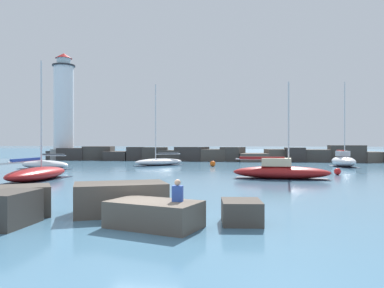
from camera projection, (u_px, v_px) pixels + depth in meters
ground_plane at (140, 227)px, 12.77m from camera, size 600.00×600.00×0.00m
open_sea_beyond at (246, 152)px, 119.05m from camera, size 400.00×116.00×0.01m
breakwater_jetty at (238, 155)px, 59.92m from camera, size 65.52×6.99×2.54m
lighthouse at (64, 112)px, 65.51m from camera, size 4.57×4.57×18.62m
foreground_rocks at (64, 204)px, 14.18m from camera, size 14.46×5.69×1.29m
sailboat_moored_0 at (281, 171)px, 30.10m from camera, size 7.77×2.61×7.80m
sailboat_moored_1 at (343, 161)px, 45.52m from camera, size 2.86×5.88×10.24m
sailboat_moored_2 at (45, 164)px, 41.31m from camera, size 6.56×3.41×8.00m
sailboat_moored_4 at (37, 173)px, 28.75m from camera, size 2.60×7.66×9.36m
sailboat_moored_5 at (159, 162)px, 47.89m from camera, size 6.28×6.16×10.37m
mooring_buoy_orange_near at (213, 164)px, 45.81m from camera, size 0.69×0.69×0.89m
mooring_buoy_far_side at (337, 171)px, 33.80m from camera, size 0.62×0.62×0.82m
person_on_rocks at (178, 201)px, 12.67m from camera, size 0.36×0.22×1.66m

